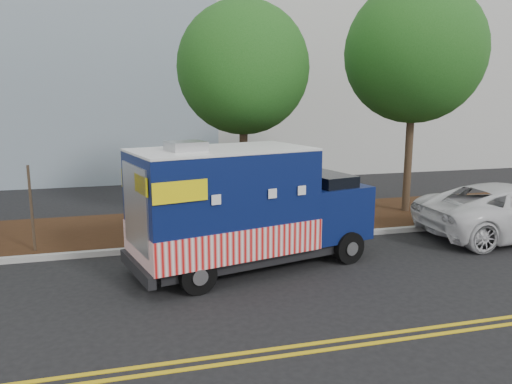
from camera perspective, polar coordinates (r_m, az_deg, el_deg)
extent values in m
plane|color=black|center=(12.68, -2.93, -8.05)|extent=(120.00, 120.00, 0.00)
cube|color=#9E9E99|center=(13.96, -4.14, -5.93)|extent=(120.00, 0.18, 0.15)
cube|color=black|center=(15.95, -5.57, -3.78)|extent=(120.00, 4.00, 0.15)
cube|color=gold|center=(8.73, 3.50, -17.29)|extent=(120.00, 0.10, 0.01)
cube|color=gold|center=(8.52, 4.06, -18.05)|extent=(120.00, 0.10, 0.01)
cylinder|color=#38281C|center=(15.81, -1.42, 3.14)|extent=(0.26, 0.26, 3.94)
sphere|color=#1C5417|center=(15.68, -1.47, 14.00)|extent=(4.06, 4.06, 4.06)
cylinder|color=#38281C|center=(17.96, 17.04, 4.28)|extent=(0.26, 0.26, 4.35)
sphere|color=#1C5417|center=(17.90, 17.66, 14.93)|extent=(4.63, 4.63, 4.63)
cube|color=#473828|center=(14.06, -24.26, -2.03)|extent=(0.06, 0.06, 2.40)
cube|color=black|center=(12.36, -0.13, -6.57)|extent=(5.69, 3.09, 0.27)
cube|color=#0A174B|center=(11.63, -3.87, -0.93)|extent=(4.47, 3.14, 2.31)
cube|color=red|center=(11.83, -3.82, -4.81)|extent=(4.52, 3.20, 0.72)
cube|color=white|center=(11.45, -3.95, 4.84)|extent=(4.47, 3.14, 0.06)
cube|color=#B7B7BA|center=(11.10, -8.03, 5.21)|extent=(0.94, 0.94, 0.21)
cube|color=#0A174B|center=(13.21, 7.59, -1.90)|extent=(2.19, 2.43, 1.35)
cube|color=black|center=(13.05, 7.49, 0.84)|extent=(1.39, 2.06, 0.63)
cube|color=black|center=(13.85, 10.49, -3.31)|extent=(0.55, 1.89, 0.29)
cube|color=black|center=(11.30, -13.44, -8.45)|extent=(0.70, 2.15, 0.27)
cube|color=#B7B7BA|center=(10.93, -13.62, -1.74)|extent=(0.46, 1.69, 1.83)
cube|color=#B7B7BA|center=(12.77, -4.90, 0.35)|extent=(1.69, 0.46, 1.06)
cube|color=yellow|center=(9.94, -8.63, 0.03)|extent=(1.13, 0.30, 0.43)
cube|color=yellow|center=(12.09, -12.46, 1.85)|extent=(1.13, 0.30, 0.43)
cylinder|color=black|center=(12.73, 10.50, -6.23)|extent=(0.85, 0.46, 0.81)
cylinder|color=black|center=(14.24, 5.45, -4.23)|extent=(0.85, 0.46, 0.81)
cylinder|color=black|center=(10.73, -6.70, -9.44)|extent=(0.85, 0.46, 0.81)
cylinder|color=black|center=(12.48, -10.18, -6.58)|extent=(0.85, 0.46, 0.81)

